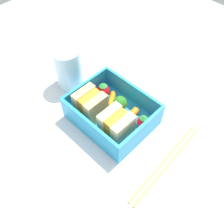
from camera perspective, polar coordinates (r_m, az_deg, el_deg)
The scene contains 12 objects.
ground_plane at distance 55.73cm, azimuth 0.00°, elevation -2.32°, with size 120.00×120.00×2.00cm, color silver.
bento_tray at distance 54.43cm, azimuth 0.00°, elevation -1.35°, with size 16.71×13.62×1.20cm, color #2595CB.
bento_rim at distance 52.05cm, azimuth 0.00°, elevation 0.60°, with size 16.71×13.62×4.78cm.
sandwich_left at distance 48.87cm, azimuth 0.95°, elevation -3.10°, with size 5.46×5.32×6.05cm.
sandwich_center_left at distance 52.19cm, azimuth -4.98°, elevation 1.63°, with size 5.46×5.32×6.05cm.
strawberry_far_left at distance 51.69cm, azimuth 7.10°, elevation -2.23°, with size 2.68×2.68×3.28cm.
carrot_stick_far_left at distance 53.26cm, azimuth 4.33°, elevation -0.77°, with size 1.57×1.57×3.95cm, color orange.
broccoli_floret at distance 53.26cm, azimuth 1.94°, elevation 1.90°, with size 3.10×3.10×3.88cm.
carrot_stick_left at distance 55.97cm, azimuth -0.07°, elevation 2.81°, with size 1.36×1.36×4.12cm, color orange.
strawberry_left at distance 56.66cm, azimuth -2.01°, elevation 5.00°, with size 2.99×2.99×3.59cm.
chopstick_pair at distance 50.34cm, azimuth 12.33°, elevation -11.11°, with size 2.65×21.91×0.70cm.
drinking_glass at distance 59.56cm, azimuth -9.92°, elevation 9.93°, with size 6.43×6.43×9.93cm, color silver.
Camera 1 is at (-22.45, 23.03, 44.52)cm, focal length 40.00 mm.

